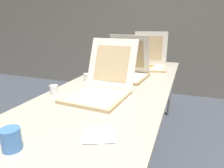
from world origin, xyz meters
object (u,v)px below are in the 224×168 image
Objects in this scene: pizza_box_back at (149,63)px; cup_white_mid at (87,77)px; cup_printed_front at (11,139)px; table at (117,90)px; pizza_box_front at (100,88)px; cup_white_near_left at (54,90)px; pizza_box_middle at (126,72)px; napkin_pile at (98,135)px.

pizza_box_back is 0.87m from cup_white_mid.
pizza_box_back reaches higher than cup_white_mid.
cup_printed_front reaches higher than cup_white_mid.
table is at bearing -2.40° from cup_white_mid.
pizza_box_front is 8.10× the size of cup_white_near_left.
cup_printed_front is (-0.07, -0.71, -0.01)m from pizza_box_front.
pizza_box_middle reaches higher than table.
pizza_box_back is at bearing 61.10° from cup_white_mid.
pizza_box_middle is at bearing 91.10° from pizza_box_front.
cup_white_mid reaches higher than napkin_pile.
cup_white_mid is at bearing 177.60° from table.
pizza_box_front is 2.89× the size of napkin_pile.
pizza_box_middle reaches higher than pizza_box_front.
pizza_box_middle is at bearing 99.96° from napkin_pile.
cup_white_mid reaches higher than table.
table is 26.16× the size of cup_printed_front.
pizza_box_middle is at bearing 85.52° from cup_printed_front.
cup_printed_front reaches higher than cup_white_near_left.
cup_white_near_left is at bearing -160.93° from pizza_box_front.
cup_white_mid is at bearing 81.85° from cup_white_near_left.
pizza_box_back is 2.28× the size of napkin_pile.
pizza_box_back is 1.80m from cup_printed_front.
pizza_box_middle reaches higher than cup_white_mid.
pizza_box_middle is 0.53m from pizza_box_back.
table is at bearing 88.22° from pizza_box_front.
pizza_box_back reaches higher than pizza_box_front.
cup_printed_front is (0.25, -0.62, 0.01)m from cup_white_near_left.
cup_white_near_left is at bearing 143.13° from napkin_pile.
pizza_box_front is (-0.03, -0.30, 0.10)m from table.
cup_printed_front reaches higher than napkin_pile.
cup_white_mid is (-0.30, 0.01, 0.08)m from table.
table is 0.31m from cup_white_mid.
cup_white_near_left is at bearing 111.98° from cup_printed_front.
table is 36.01× the size of cup_white_mid.
cup_white_mid is (0.06, 0.40, 0.00)m from cup_white_near_left.
napkin_pile is at bearing 37.95° from cup_printed_front.
cup_printed_front is (-0.10, -1.01, 0.09)m from table.
cup_printed_front is at bearing -95.81° from table.
pizza_box_back is 6.39× the size of cup_white_mid.
table is 5.63× the size of pizza_box_back.
pizza_box_back is at bearing 81.02° from table.
cup_white_mid is (-0.27, 0.31, -0.02)m from pizza_box_front.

